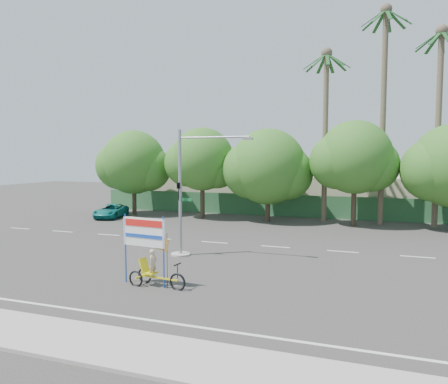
% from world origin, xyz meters
% --- Properties ---
extents(ground, '(120.00, 120.00, 0.00)m').
position_xyz_m(ground, '(0.00, 0.00, 0.00)').
color(ground, '#33302D').
rests_on(ground, ground).
extents(sidewalk_near, '(50.00, 2.40, 0.12)m').
position_xyz_m(sidewalk_near, '(0.00, -7.50, 0.06)').
color(sidewalk_near, gray).
rests_on(sidewalk_near, ground).
extents(fence, '(38.00, 0.08, 2.00)m').
position_xyz_m(fence, '(0.00, 21.50, 1.00)').
color(fence, '#336B3D').
rests_on(fence, ground).
extents(building_left, '(12.00, 8.00, 4.00)m').
position_xyz_m(building_left, '(-10.00, 26.00, 2.00)').
color(building_left, beige).
rests_on(building_left, ground).
extents(building_right, '(14.00, 8.00, 3.60)m').
position_xyz_m(building_right, '(8.00, 26.00, 1.80)').
color(building_right, beige).
rests_on(building_right, ground).
extents(tree_far_left, '(7.14, 6.00, 7.96)m').
position_xyz_m(tree_far_left, '(-14.05, 18.00, 4.76)').
color(tree_far_left, '#473828').
rests_on(tree_far_left, ground).
extents(tree_left, '(6.66, 5.60, 8.07)m').
position_xyz_m(tree_left, '(-7.05, 18.00, 5.06)').
color(tree_left, '#473828').
rests_on(tree_left, ground).
extents(tree_center, '(7.62, 6.40, 7.85)m').
position_xyz_m(tree_center, '(-1.05, 18.00, 4.47)').
color(tree_center, '#473828').
rests_on(tree_center, ground).
extents(tree_right, '(6.90, 5.80, 8.36)m').
position_xyz_m(tree_right, '(5.95, 18.00, 5.24)').
color(tree_right, '#473828').
rests_on(tree_right, ground).
extents(palm_tall, '(3.73, 3.79, 17.45)m').
position_xyz_m(palm_tall, '(8.00, 19.50, 10.46)').
color(palm_tall, '#70604C').
rests_on(palm_tall, ground).
extents(palm_mid, '(3.73, 3.79, 15.45)m').
position_xyz_m(palm_mid, '(12.00, 19.50, 9.40)').
color(palm_mid, '#70604C').
rests_on(palm_mid, ground).
extents(palm_short, '(3.73, 3.79, 14.45)m').
position_xyz_m(palm_short, '(3.50, 19.50, 8.86)').
color(palm_short, '#70604C').
rests_on(palm_short, ground).
extents(traffic_signal, '(4.72, 1.10, 7.00)m').
position_xyz_m(traffic_signal, '(-2.20, 3.98, 2.92)').
color(traffic_signal, gray).
rests_on(traffic_signal, ground).
extents(trike_billboard, '(3.11, 0.87, 3.07)m').
position_xyz_m(trike_billboard, '(-1.22, -1.70, 1.24)').
color(trike_billboard, black).
rests_on(trike_billboard, ground).
extents(pickup_truck, '(2.87, 4.70, 1.22)m').
position_xyz_m(pickup_truck, '(-14.84, 15.36, 0.61)').
color(pickup_truck, '#10736F').
rests_on(pickup_truck, ground).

